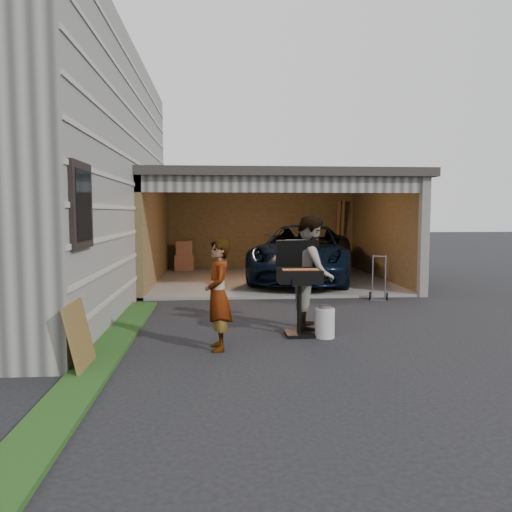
% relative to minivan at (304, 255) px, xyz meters
% --- Properties ---
extents(ground, '(80.00, 80.00, 0.00)m').
position_rel_minivan_xyz_m(ground, '(-1.62, -6.11, -0.75)').
color(ground, black).
rests_on(ground, ground).
extents(groundcover_strip, '(0.50, 8.00, 0.06)m').
position_rel_minivan_xyz_m(groundcover_strip, '(-3.87, -7.11, -0.72)').
color(groundcover_strip, '#193814').
rests_on(groundcover_strip, ground).
extents(garage, '(6.80, 6.30, 2.90)m').
position_rel_minivan_xyz_m(garage, '(-0.86, 0.69, 1.12)').
color(garage, '#605E59').
rests_on(garage, ground).
extents(minivan, '(3.80, 5.86, 1.50)m').
position_rel_minivan_xyz_m(minivan, '(0.00, 0.00, 0.00)').
color(minivan, black).
rests_on(minivan, ground).
extents(woman, '(0.43, 0.60, 1.55)m').
position_rel_minivan_xyz_m(woman, '(-2.36, -6.61, 0.02)').
color(woman, '#A6B8D1').
rests_on(woman, ground).
extents(man, '(0.81, 0.98, 1.86)m').
position_rel_minivan_xyz_m(man, '(-0.82, -5.40, 0.18)').
color(man, '#3E1F18').
rests_on(man, ground).
extents(bbq_grill, '(0.66, 0.58, 1.48)m').
position_rel_minivan_xyz_m(bbq_grill, '(-1.10, -5.87, 0.12)').
color(bbq_grill, black).
rests_on(bbq_grill, ground).
extents(propane_tank, '(0.34, 0.34, 0.45)m').
position_rel_minivan_xyz_m(propane_tank, '(-0.73, -6.06, -0.52)').
color(propane_tank, silver).
rests_on(propane_tank, ground).
extents(plywood_panel, '(0.21, 0.76, 0.83)m').
position_rel_minivan_xyz_m(plywood_panel, '(-4.02, -7.42, -0.33)').
color(plywood_panel, brown).
rests_on(plywood_panel, ground).
extents(hand_truck, '(0.44, 0.40, 0.98)m').
position_rel_minivan_xyz_m(hand_truck, '(1.15, -2.88, -0.56)').
color(hand_truck, gray).
rests_on(hand_truck, ground).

